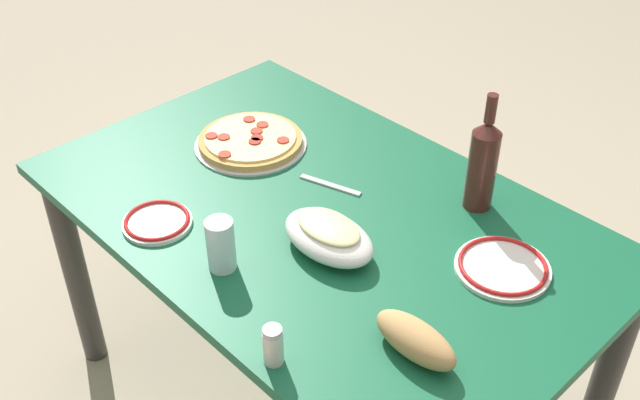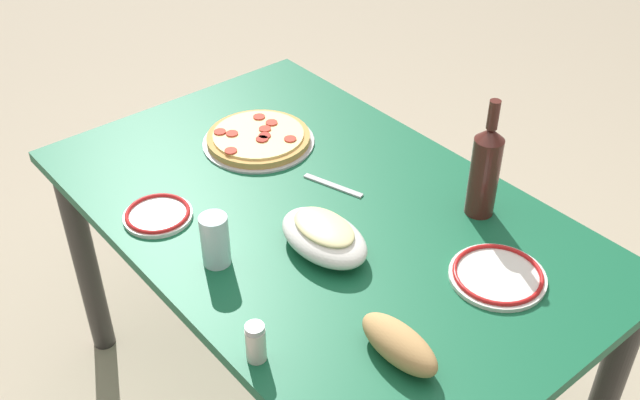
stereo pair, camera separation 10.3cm
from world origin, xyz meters
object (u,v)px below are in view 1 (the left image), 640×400
object	(u,v)px
dining_table	(320,246)
pepperoni_pizza	(250,141)
side_plate_far	(503,267)
spice_shaker	(273,345)
wine_bottle	(483,163)
water_glass	(221,245)
bread_loaf	(415,340)
side_plate_near	(157,222)
baked_pasta_dish	(329,235)

from	to	relation	value
dining_table	pepperoni_pizza	world-z (taller)	pepperoni_pizza
side_plate_far	spice_shaker	bearing A→B (deg)	-105.72
wine_bottle	water_glass	bearing A→B (deg)	-112.85
wine_bottle	spice_shaker	xyz separation A→B (m)	(0.03, -0.69, -0.08)
bread_loaf	pepperoni_pizza	bearing A→B (deg)	162.73
side_plate_near	side_plate_far	xyz separation A→B (m)	(0.66, 0.46, -0.00)
wine_bottle	bread_loaf	bearing A→B (deg)	-66.53
pepperoni_pizza	water_glass	size ratio (longest dim) A/B	2.46
side_plate_near	wine_bottle	bearing A→B (deg)	52.01
baked_pasta_dish	dining_table	bearing A→B (deg)	143.70
wine_bottle	spice_shaker	world-z (taller)	wine_bottle
bread_loaf	side_plate_near	bearing A→B (deg)	-168.88
bread_loaf	water_glass	bearing A→B (deg)	-165.91
pepperoni_pizza	bread_loaf	distance (m)	0.84
dining_table	pepperoni_pizza	xyz separation A→B (m)	(-0.34, 0.06, 0.13)
pepperoni_pizza	bread_loaf	world-z (taller)	bread_loaf
wine_bottle	side_plate_far	world-z (taller)	wine_bottle
water_glass	side_plate_far	xyz separation A→B (m)	(0.43, 0.44, -0.05)
side_plate_near	side_plate_far	bearing A→B (deg)	34.73
pepperoni_pizza	water_glass	world-z (taller)	water_glass
dining_table	bread_loaf	world-z (taller)	bread_loaf
baked_pasta_dish	wine_bottle	world-z (taller)	wine_bottle
spice_shaker	dining_table	bearing A→B (deg)	125.70
bread_loaf	spice_shaker	distance (m)	0.27
dining_table	side_plate_near	bearing A→B (deg)	-125.35
bread_loaf	baked_pasta_dish	bearing A→B (deg)	164.08
side_plate_far	bread_loaf	bearing A→B (deg)	-86.02
side_plate_far	bread_loaf	world-z (taller)	bread_loaf
pepperoni_pizza	side_plate_far	xyz separation A→B (m)	(0.78, 0.07, -0.01)
wine_bottle	side_plate_far	size ratio (longest dim) A/B	1.44
side_plate_near	spice_shaker	distance (m)	0.52
dining_table	baked_pasta_dish	world-z (taller)	baked_pasta_dish
side_plate_far	pepperoni_pizza	bearing A→B (deg)	-174.50
water_glass	baked_pasta_dish	bearing A→B (deg)	60.97
baked_pasta_dish	side_plate_near	distance (m)	0.42
baked_pasta_dish	water_glass	world-z (taller)	water_glass
dining_table	pepperoni_pizza	size ratio (longest dim) A/B	4.57
water_glass	side_plate_far	world-z (taller)	water_glass
dining_table	water_glass	bearing A→B (deg)	-89.60
baked_pasta_dish	spice_shaker	size ratio (longest dim) A/B	2.76
spice_shaker	baked_pasta_dish	bearing A→B (deg)	118.20
pepperoni_pizza	dining_table	bearing A→B (deg)	-10.71
wine_bottle	side_plate_far	bearing A→B (deg)	-39.58
side_plate_near	bread_loaf	bearing A→B (deg)	11.12
dining_table	pepperoni_pizza	bearing A→B (deg)	169.29
water_glass	side_plate_far	distance (m)	0.62
side_plate_far	spice_shaker	world-z (taller)	spice_shaker
pepperoni_pizza	side_plate_near	size ratio (longest dim) A/B	1.86
pepperoni_pizza	wine_bottle	bearing A→B (deg)	20.95
side_plate_far	bread_loaf	distance (m)	0.33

